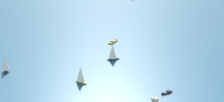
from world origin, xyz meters
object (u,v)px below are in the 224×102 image
at_px(sailboat_far_stbd, 113,52).
at_px(sailboat_outer_ring_c, 5,64).
at_px(motorboat_near_centre, 113,42).
at_px(sailboat_trailing, 81,75).
at_px(motorboat_outer_ring_a, 157,102).
at_px(motorboat_ahead, 166,93).

xyz_separation_m(sailboat_far_stbd, sailboat_outer_ring_c, (49.26, 20.70, -0.50)).
relative_size(motorboat_near_centre, sailboat_trailing, 0.91).
xyz_separation_m(sailboat_trailing, sailboat_outer_ring_c, (37.55, -9.98, -0.01)).
xyz_separation_m(motorboat_near_centre, motorboat_outer_ring_a, (-23.88, 77.74, 0.05)).
height_order(motorboat_near_centre, sailboat_trailing, sailboat_trailing).
height_order(sailboat_trailing, motorboat_outer_ring_a, sailboat_trailing).
relative_size(sailboat_trailing, motorboat_outer_ring_a, 0.98).
relative_size(motorboat_near_centre, motorboat_ahead, 1.58).
distance_m(sailboat_trailing, motorboat_ahead, 38.52).
bearing_deg(motorboat_ahead, motorboat_outer_ring_a, 67.93).
bearing_deg(motorboat_ahead, motorboat_near_centre, -67.56).
relative_size(sailboat_trailing, sailboat_outer_ring_c, 1.00).
distance_m(sailboat_trailing, motorboat_outer_ring_a, 38.15).
height_order(motorboat_near_centre, motorboat_ahead, motorboat_near_centre).
bearing_deg(sailboat_far_stbd, motorboat_near_centre, -85.81).
xyz_separation_m(sailboat_far_stbd, motorboat_ahead, (-25.83, 38.68, -3.84)).
bearing_deg(sailboat_outer_ring_c, motorboat_near_centre, -133.47).
bearing_deg(motorboat_ahead, sailboat_far_stbd, -56.26).
height_order(motorboat_ahead, sailboat_outer_ring_c, sailboat_outer_ring_c).
bearing_deg(motorboat_outer_ring_a, motorboat_ahead, -112.07).
distance_m(motorboat_ahead, motorboat_outer_ring_a, 10.84).
height_order(motorboat_near_centre, motorboat_outer_ring_a, motorboat_outer_ring_a).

